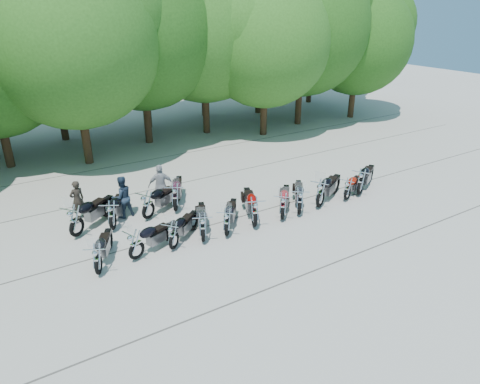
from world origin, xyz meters
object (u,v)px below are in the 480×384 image
motorcycle_7 (300,201)px  rider_1 (122,197)px  motorcycle_8 (321,192)px  motorcycle_12 (112,214)px  motorcycle_6 (283,205)px  motorcycle_0 (97,258)px  motorcycle_3 (203,227)px  motorcycle_9 (348,188)px  rider_2 (161,185)px  motorcycle_10 (361,181)px  motorcycle_13 (148,204)px  motorcycle_1 (136,244)px  motorcycle_14 (175,197)px  motorcycle_11 (76,220)px  motorcycle_4 (227,222)px  motorcycle_2 (173,234)px  rider_0 (77,200)px  motorcycle_5 (254,211)px

motorcycle_7 → rider_1: rider_1 is taller
motorcycle_8 → motorcycle_12: motorcycle_8 is taller
motorcycle_6 → rider_1: bearing=6.8°
motorcycle_0 → motorcycle_3: 3.72m
motorcycle_0 → motorcycle_3: size_ratio=0.96×
motorcycle_9 → rider_2: size_ratio=1.15×
motorcycle_10 → motorcycle_13: size_ratio=1.03×
motorcycle_1 → motorcycle_3: 2.42m
motorcycle_0 → motorcycle_12: 2.92m
motorcycle_8 → motorcycle_14: (-5.29, 2.85, -0.02)m
motorcycle_0 → motorcycle_11: bearing=-62.1°
motorcycle_4 → motorcycle_11: (-4.70, 2.84, 0.09)m
motorcycle_4 → motorcycle_12: size_ratio=0.93×
motorcycle_10 → motorcycle_11: bearing=46.8°
motorcycle_9 → motorcycle_1: bearing=64.3°
motorcycle_1 → motorcycle_14: (2.59, 2.67, 0.06)m
motorcycle_2 → motorcycle_9: bearing=-130.7°
motorcycle_0 → motorcycle_10: motorcycle_10 is taller
motorcycle_0 → motorcycle_7: 8.01m
motorcycle_1 → motorcycle_13: motorcycle_13 is taller
rider_0 → motorcycle_0: bearing=70.2°
rider_0 → motorcycle_7: bearing=135.0°
motorcycle_4 → motorcycle_8: motorcycle_8 is taller
motorcycle_1 → motorcycle_11: 2.95m
motorcycle_6 → motorcycle_12: size_ratio=0.97×
motorcycle_12 → motorcycle_14: motorcycle_14 is taller
motorcycle_8 → motorcycle_11: (-9.22, 2.81, 0.00)m
motorcycle_3 → rider_0: 5.46m
motorcycle_1 → motorcycle_11: (-1.34, 2.63, 0.09)m
motorcycle_5 → motorcycle_11: 6.54m
rider_2 → motorcycle_1: bearing=74.0°
motorcycle_10 → rider_0: bearing=39.0°
motorcycle_7 → motorcycle_12: bearing=15.5°
motorcycle_6 → motorcycle_14: 4.39m
rider_2 → motorcycle_5: bearing=137.9°
rider_1 → motorcycle_7: bearing=142.5°
motorcycle_8 → motorcycle_12: (-7.94, 2.64, -0.04)m
motorcycle_9 → rider_0: size_ratio=1.32×
motorcycle_5 → motorcycle_8: size_ratio=0.98×
motorcycle_6 → motorcycle_8: bearing=-136.6°
motorcycle_2 → motorcycle_1: bearing=49.5°
motorcycle_0 → motorcycle_9: size_ratio=1.04×
motorcycle_2 → motorcycle_6: 4.56m
motorcycle_7 → motorcycle_8: (1.17, 0.07, 0.05)m
motorcycle_3 → rider_0: rider_0 is taller
motorcycle_5 → rider_2: bearing=-35.2°
motorcycle_12 → motorcycle_1: bearing=121.5°
motorcycle_7 → motorcycle_13: motorcycle_13 is taller
motorcycle_0 → motorcycle_12: bearing=-88.0°
motorcycle_7 → motorcycle_9: 2.66m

